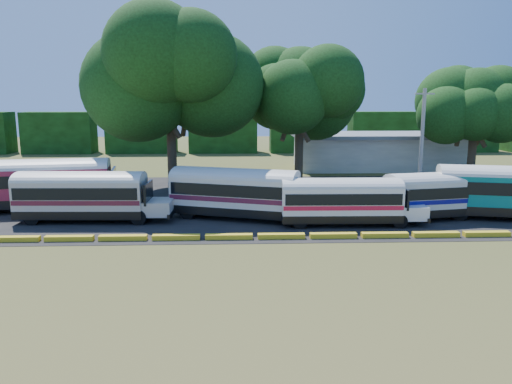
{
  "coord_description": "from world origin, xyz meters",
  "views": [
    {
      "loc": [
        1.97,
        -26.53,
        7.92
      ],
      "look_at": [
        3.24,
        6.0,
        1.8
      ],
      "focal_mm": 35.0,
      "sensor_mm": 36.0,
      "label": 1
    }
  ],
  "objects_px": {
    "bus_red": "(47,181)",
    "bus_teal": "(512,189)",
    "tree_west": "(169,67)",
    "bus_cream_west": "(85,193)",
    "bus_white_red": "(344,199)"
  },
  "relations": [
    {
      "from": "bus_red",
      "to": "bus_teal",
      "type": "relative_size",
      "value": 1.03
    },
    {
      "from": "tree_west",
      "to": "bus_cream_west",
      "type": "bearing_deg",
      "value": -112.01
    },
    {
      "from": "bus_white_red",
      "to": "tree_west",
      "type": "xyz_separation_m",
      "value": [
        -12.28,
        12.32,
        8.78
      ]
    },
    {
      "from": "bus_red",
      "to": "bus_cream_west",
      "type": "distance_m",
      "value": 5.13
    },
    {
      "from": "bus_cream_west",
      "to": "bus_white_red",
      "type": "relative_size",
      "value": 1.1
    },
    {
      "from": "bus_red",
      "to": "bus_white_red",
      "type": "bearing_deg",
      "value": -23.04
    },
    {
      "from": "bus_cream_west",
      "to": "bus_teal",
      "type": "distance_m",
      "value": 28.05
    },
    {
      "from": "bus_white_red",
      "to": "bus_cream_west",
      "type": "bearing_deg",
      "value": 175.45
    },
    {
      "from": "bus_red",
      "to": "bus_cream_west",
      "type": "relative_size",
      "value": 1.14
    },
    {
      "from": "bus_white_red",
      "to": "tree_west",
      "type": "bearing_deg",
      "value": 135.96
    },
    {
      "from": "bus_cream_west",
      "to": "bus_white_red",
      "type": "xyz_separation_m",
      "value": [
        16.6,
        -1.62,
        -0.16
      ]
    },
    {
      "from": "bus_red",
      "to": "bus_white_red",
      "type": "height_order",
      "value": "bus_red"
    },
    {
      "from": "bus_red",
      "to": "bus_cream_west",
      "type": "bearing_deg",
      "value": -52.64
    },
    {
      "from": "bus_teal",
      "to": "tree_west",
      "type": "bearing_deg",
      "value": 168.27
    },
    {
      "from": "bus_white_red",
      "to": "bus_teal",
      "type": "xyz_separation_m",
      "value": [
        11.45,
        1.16,
        0.34
      ]
    }
  ]
}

